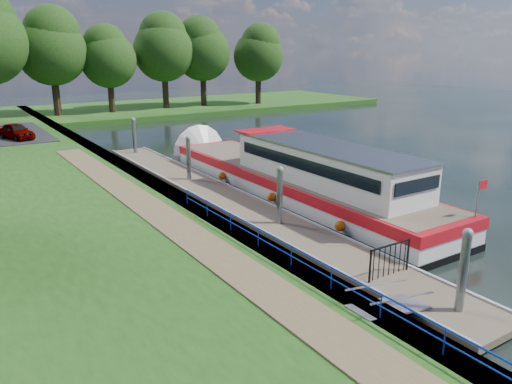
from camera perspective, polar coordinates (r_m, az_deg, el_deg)
ground at (r=16.56m, az=20.52°, el=-13.01°), size 160.00×160.00×0.00m
bank_edge at (r=26.16m, az=-10.26°, el=-0.49°), size 1.10×90.00×0.78m
far_bank at (r=65.27m, az=-11.32°, el=9.34°), size 60.00×18.00×0.60m
footpath at (r=19.25m, az=-7.18°, el=-5.23°), size 1.60×40.00×0.05m
blue_fence at (r=15.96m, az=6.23°, el=-7.86°), size 0.04×18.04×0.72m
pontoon at (r=25.57m, az=-3.21°, el=-1.12°), size 2.50×30.00×0.56m
mooring_piles at (r=25.26m, az=-3.25°, el=1.25°), size 0.30×27.30×3.55m
gangway at (r=15.23m, az=14.93°, el=-12.48°), size 2.58×1.00×0.92m
gate_panel at (r=17.28m, az=15.06°, el=-7.01°), size 1.85×0.05×1.15m
barge at (r=26.94m, az=3.77°, el=1.77°), size 4.36×21.15×4.78m
horizon_trees at (r=57.84m, az=-23.47°, el=15.11°), size 54.38×10.03×12.87m
car_a at (r=43.69m, az=-25.70°, el=6.29°), size 2.53×3.89×1.23m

